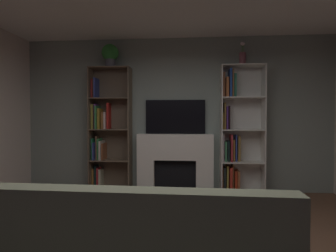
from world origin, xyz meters
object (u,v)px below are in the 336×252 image
at_px(tv, 175,117).
at_px(vase_with_flowers, 242,57).
at_px(bookshelf_right, 236,134).
at_px(potted_plant, 110,54).
at_px(fireplace, 175,162).
at_px(bookshelf_left, 106,132).

height_order(tv, vase_with_flowers, vase_with_flowers).
xyz_separation_m(bookshelf_right, potted_plant, (-2.25, -0.03, 1.44)).
distance_m(fireplace, bookshelf_left, 1.38).
distance_m(tv, vase_with_flowers, 1.58).
distance_m(fireplace, vase_with_flowers, 2.19).
xyz_separation_m(bookshelf_right, vase_with_flowers, (0.10, -0.03, 1.35)).
xyz_separation_m(tv, bookshelf_right, (1.07, -0.09, -0.31)).
bearing_deg(bookshelf_left, potted_plant, -22.91).
bearing_deg(vase_with_flowers, tv, 174.09).
height_order(bookshelf_right, vase_with_flowers, vase_with_flowers).
bearing_deg(bookshelf_right, bookshelf_left, 179.75).
bearing_deg(vase_with_flowers, bookshelf_right, 163.22).
bearing_deg(fireplace, potted_plant, -177.82).
distance_m(fireplace, bookshelf_right, 1.19).
height_order(fireplace, potted_plant, potted_plant).
bearing_deg(bookshelf_left, vase_with_flowers, -0.95).
relative_size(bookshelf_left, vase_with_flowers, 5.55).
relative_size(tv, bookshelf_right, 0.48).
height_order(fireplace, tv, tv).
relative_size(bookshelf_right, vase_with_flowers, 5.55).
bearing_deg(fireplace, bookshelf_left, -179.74).
height_order(fireplace, bookshelf_left, bookshelf_left).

